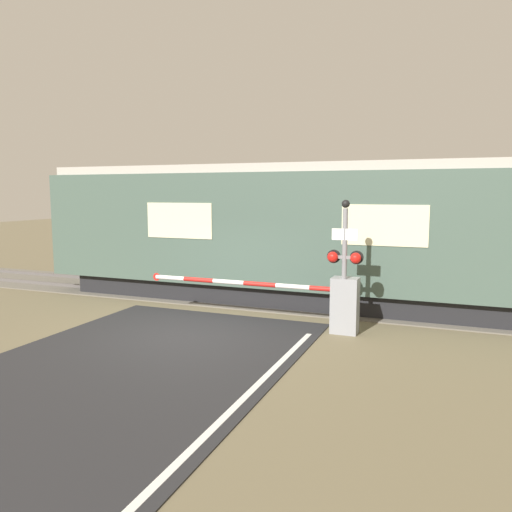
{
  "coord_description": "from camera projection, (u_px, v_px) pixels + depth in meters",
  "views": [
    {
      "loc": [
        5.42,
        -9.59,
        3.19
      ],
      "look_at": [
        0.84,
        2.05,
        1.59
      ],
      "focal_mm": 35.0,
      "sensor_mm": 36.0,
      "label": 1
    }
  ],
  "objects": [
    {
      "name": "crossing_barrier",
      "position": [
        328.0,
        302.0,
        11.44
      ],
      "size": [
        5.37,
        0.44,
        1.28
      ],
      "color": "gray",
      "rests_on": "ground_plane"
    },
    {
      "name": "signal_post",
      "position": [
        344.0,
        259.0,
        11.04
      ],
      "size": [
        0.81,
        0.26,
        3.03
      ],
      "color": "gray",
      "rests_on": "ground_plane"
    },
    {
      "name": "ground_plane",
      "position": [
        188.0,
        335.0,
        11.23
      ],
      "size": [
        80.0,
        80.0,
        0.0
      ],
      "primitive_type": "plane",
      "color": "#6B6047"
    },
    {
      "name": "train",
      "position": [
        391.0,
        236.0,
        13.42
      ],
      "size": [
        20.6,
        2.94,
        3.96
      ],
      "color": "black",
      "rests_on": "ground_plane"
    },
    {
      "name": "track_bed",
      "position": [
        256.0,
        297.0,
        15.1
      ],
      "size": [
        36.0,
        3.2,
        0.13
      ],
      "color": "#666056",
      "rests_on": "ground_plane"
    }
  ]
}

